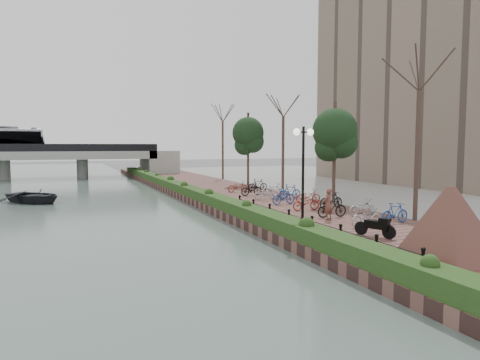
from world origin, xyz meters
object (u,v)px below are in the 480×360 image
motorcycle (375,226)px  pedestrian (328,204)px  lamppost (303,154)px  granite_monument (450,225)px  boat (34,196)px

motorcycle → pedestrian: size_ratio=0.95×
lamppost → motorcycle: bearing=-60.1°
granite_monument → lamppost: (-1.09, 7.02, 2.07)m
pedestrian → granite_monument: bearing=58.2°
granite_monument → motorcycle: (0.57, 4.12, -0.78)m
lamppost → motorcycle: 4.39m
pedestrian → lamppost: bearing=5.2°
lamppost → motorcycle: lamppost is taller
granite_monument → motorcycle: size_ratio=3.14×
motorcycle → boat: (-13.74, 20.77, -0.45)m
motorcycle → pedestrian: bearing=59.7°
lamppost → boat: bearing=124.0°
granite_monument → lamppost: bearing=98.9°
lamppost → granite_monument: bearing=-81.1°
pedestrian → boat: (-14.27, 16.63, -0.77)m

